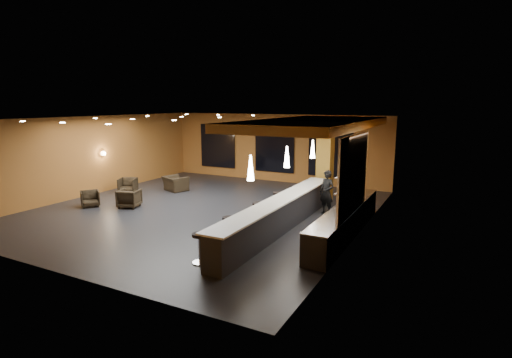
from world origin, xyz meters
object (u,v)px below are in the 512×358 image
at_px(staff_c, 352,190).
at_px(armchair_c, 128,185).
at_px(staff_a, 327,192).
at_px(armchair_b, 129,198).
at_px(bar_stool_2, 259,212).
at_px(bar_stool_4, 294,192).
at_px(prep_counter, 345,222).
at_px(pendant_2, 313,149).
at_px(pendant_0, 251,168).
at_px(bar_stool_1, 229,226).
at_px(column, 325,159).
at_px(bar_stool_0, 200,244).
at_px(bar_counter, 280,215).
at_px(bar_stool_3, 278,200).
at_px(armchair_a, 90,199).
at_px(staff_b, 350,193).
at_px(armchair_d, 175,184).
at_px(pendant_1, 287,157).

xyz_separation_m(staff_c, armchair_c, (-9.94, -1.56, -0.48)).
relative_size(staff_a, armchair_b, 2.09).
distance_m(armchair_c, bar_stool_2, 7.98).
bearing_deg(armchair_c, bar_stool_2, -40.33).
bearing_deg(bar_stool_4, prep_counter, -45.18).
distance_m(pendant_2, bar_stool_2, 3.65).
height_order(pendant_0, bar_stool_1, pendant_0).
xyz_separation_m(column, pendant_2, (0.00, -1.60, 0.60)).
xyz_separation_m(prep_counter, bar_stool_1, (-2.90, -2.21, 0.06)).
distance_m(bar_stool_0, bar_stool_2, 3.31).
relative_size(staff_a, armchair_c, 2.18).
height_order(pendant_0, staff_c, pendant_0).
height_order(bar_counter, bar_stool_2, bar_counter).
bearing_deg(armchair_b, column, -163.51).
bearing_deg(armchair_b, bar_stool_3, 178.42).
bearing_deg(bar_counter, staff_c, 66.44).
distance_m(armchair_c, bar_stool_4, 7.73).
relative_size(pendant_0, armchair_c, 0.92).
height_order(armchair_b, armchair_c, armchair_b).
xyz_separation_m(armchair_a, bar_stool_0, (7.25, -2.72, 0.20)).
relative_size(pendant_2, armchair_c, 0.92).
relative_size(staff_b, staff_c, 0.94).
bearing_deg(bar_stool_4, armchair_d, -177.78).
bearing_deg(pendant_1, armchair_a, -171.49).
bearing_deg(armchair_c, staff_a, -21.80).
xyz_separation_m(staff_b, armchair_a, (-9.45, -3.78, -0.46)).
distance_m(staff_c, armchair_b, 8.70).
height_order(staff_a, bar_stool_4, staff_a).
bearing_deg(bar_stool_1, column, 81.92).
relative_size(staff_a, bar_stool_3, 1.97).
xyz_separation_m(armchair_d, bar_stool_2, (6.08, -3.28, 0.21)).
bearing_deg(pendant_0, column, 90.00).
bearing_deg(pendant_1, bar_stool_0, -100.60).
bearing_deg(column, bar_stool_0, -95.22).
xyz_separation_m(bar_counter, prep_counter, (2.00, 0.50, -0.07)).
xyz_separation_m(bar_counter, armchair_b, (-6.50, -0.06, -0.14)).
height_order(pendant_2, bar_stool_0, pendant_2).
relative_size(staff_c, bar_stool_2, 1.91).
xyz_separation_m(bar_stool_0, bar_stool_1, (-0.16, 1.70, -0.02)).
height_order(bar_counter, armchair_c, bar_counter).
distance_m(pendant_1, staff_c, 3.59).
xyz_separation_m(armchair_a, bar_stool_4, (7.09, 4.10, 0.20)).
bearing_deg(bar_stool_1, armchair_c, 154.92).
xyz_separation_m(staff_a, armchair_c, (-9.20, -0.73, -0.48)).
bearing_deg(prep_counter, staff_c, 100.22).
xyz_separation_m(pendant_0, armchair_d, (-6.80, 5.18, -2.01)).
bearing_deg(staff_c, prep_counter, -85.05).
bearing_deg(prep_counter, armchair_a, -173.18).
bearing_deg(armchair_c, bar_stool_3, -27.06).
distance_m(staff_b, armchair_c, 10.02).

